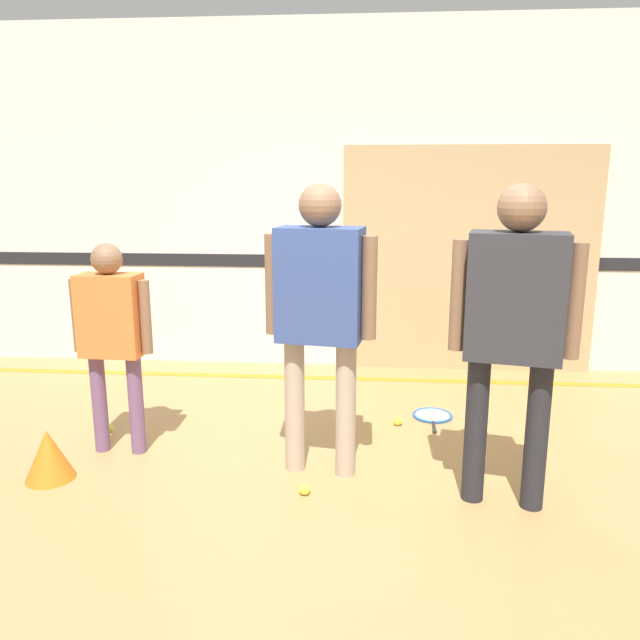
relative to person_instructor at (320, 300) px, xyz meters
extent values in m
plane|color=#A87F4C|center=(0.05, -0.18, -1.10)|extent=(16.00, 16.00, 0.00)
cube|color=silver|center=(0.05, 2.32, 0.50)|extent=(16.00, 0.06, 3.20)
cube|color=black|center=(0.05, 2.29, -0.07)|extent=(16.00, 0.01, 0.12)
cube|color=tan|center=(1.21, 2.26, -0.05)|extent=(2.34, 0.05, 2.09)
cube|color=orange|center=(0.05, 1.85, -1.09)|extent=(14.40, 0.10, 0.01)
cylinder|color=tan|center=(-0.16, 0.02, -0.67)|extent=(0.12, 0.12, 0.85)
cylinder|color=tan|center=(0.16, -0.02, -0.67)|extent=(0.12, 0.12, 0.85)
cube|color=#334784|center=(0.00, 0.00, 0.09)|extent=(0.53, 0.34, 0.67)
sphere|color=brown|center=(0.00, 0.00, 0.55)|extent=(0.25, 0.25, 0.25)
cylinder|color=brown|center=(-0.29, 0.04, 0.08)|extent=(0.09, 0.09, 0.60)
cylinder|color=brown|center=(0.29, -0.04, 0.08)|extent=(0.09, 0.09, 0.60)
cylinder|color=#6B4C70|center=(-1.49, 0.19, -0.76)|extent=(0.10, 0.10, 0.67)
cylinder|color=#6B4C70|center=(-1.24, 0.18, -0.76)|extent=(0.10, 0.10, 0.67)
cube|color=orange|center=(-1.37, 0.19, -0.16)|extent=(0.40, 0.23, 0.53)
sphere|color=brown|center=(-1.37, 0.19, 0.21)|extent=(0.20, 0.20, 0.20)
cylinder|color=brown|center=(-1.60, 0.20, -0.16)|extent=(0.07, 0.07, 0.48)
cylinder|color=brown|center=(-1.13, 0.18, -0.16)|extent=(0.07, 0.07, 0.48)
cylinder|color=#232328|center=(1.22, -0.34, -0.67)|extent=(0.12, 0.12, 0.85)
cylinder|color=#232328|center=(0.90, -0.27, -0.67)|extent=(0.12, 0.12, 0.85)
cube|color=#2D2D33|center=(1.06, -0.31, 0.09)|extent=(0.54, 0.37, 0.68)
sphere|color=brown|center=(1.06, -0.31, 0.56)|extent=(0.25, 0.25, 0.25)
cylinder|color=brown|center=(1.35, -0.37, 0.09)|extent=(0.09, 0.09, 0.60)
cylinder|color=brown|center=(0.77, -0.25, 0.09)|extent=(0.09, 0.09, 0.60)
torus|color=blue|center=(0.80, 0.98, -1.09)|extent=(0.32, 0.32, 0.02)
cylinder|color=silver|center=(0.80, 0.98, -1.09)|extent=(0.26, 0.26, 0.01)
cylinder|color=black|center=(0.78, 0.75, -1.09)|extent=(0.03, 0.18, 0.02)
sphere|color=black|center=(0.78, 0.65, -1.09)|extent=(0.03, 0.03, 0.03)
sphere|color=#CCE038|center=(-0.07, -0.31, -1.06)|extent=(0.07, 0.07, 0.07)
sphere|color=#CCE038|center=(0.52, 0.78, -1.06)|extent=(0.07, 0.07, 0.07)
sphere|color=#CCE038|center=(-1.57, 0.48, -1.06)|extent=(0.07, 0.07, 0.07)
cone|color=orange|center=(-1.64, -0.23, -0.94)|extent=(0.30, 0.30, 0.31)
camera|label=1|loc=(0.29, -3.61, 0.71)|focal=35.00mm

